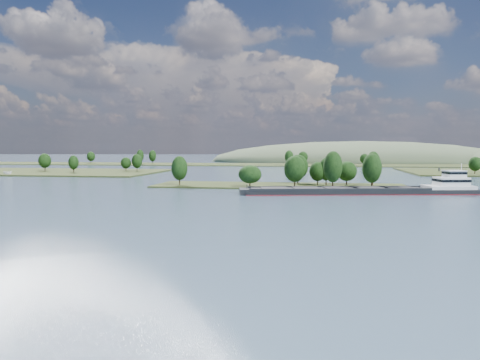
# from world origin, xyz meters

# --- Properties ---
(ground) EXTENTS (1800.00, 1800.00, 0.00)m
(ground) POSITION_xyz_m (0.00, 120.00, 0.00)
(ground) COLOR #3E586C
(ground) RESTS_ON ground
(tree_island) EXTENTS (100.00, 31.02, 15.03)m
(tree_island) POSITION_xyz_m (6.83, 178.26, 4.28)
(tree_island) COLOR #273216
(tree_island) RESTS_ON ground
(back_shoreline) EXTENTS (900.00, 60.00, 14.16)m
(back_shoreline) POSITION_xyz_m (9.17, 399.81, 0.67)
(back_shoreline) COLOR #273216
(back_shoreline) RESTS_ON ground
(hill_west) EXTENTS (320.00, 160.00, 44.00)m
(hill_west) POSITION_xyz_m (60.00, 500.00, 0.00)
(hill_west) COLOR #425238
(hill_west) RESTS_ON ground
(cargo_barge) EXTENTS (80.47, 25.15, 10.84)m
(cargo_barge) POSITION_xyz_m (34.32, 155.99, 1.37)
(cargo_barge) COLOR black
(cargo_barge) RESTS_ON ground
(motorboat) EXTENTS (7.02, 4.24, 2.54)m
(motorboat) POSITION_xyz_m (-154.44, 227.78, 1.27)
(motorboat) COLOR silver
(motorboat) RESTS_ON ground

